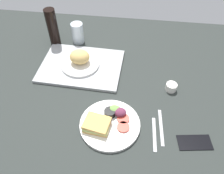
% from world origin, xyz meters
% --- Properties ---
extents(ground_plane, '(1.90, 1.50, 0.03)m').
position_xyz_m(ground_plane, '(0.00, 0.00, -0.01)').
color(ground_plane, '#282D2B').
extents(serving_tray, '(0.46, 0.35, 0.02)m').
position_xyz_m(serving_tray, '(-0.18, 0.20, 0.01)').
color(serving_tray, '#9EA0A3').
rests_on(serving_tray, ground_plane).
extents(bread_plate_near, '(0.22, 0.22, 0.09)m').
position_xyz_m(bread_plate_near, '(-0.18, 0.20, 0.05)').
color(bread_plate_near, white).
rests_on(bread_plate_near, serving_tray).
extents(plate_with_salad, '(0.27, 0.27, 0.05)m').
position_xyz_m(plate_with_salad, '(0.03, -0.16, 0.02)').
color(plate_with_salad, white).
rests_on(plate_with_salad, ground_plane).
extents(drinking_glass, '(0.07, 0.07, 0.13)m').
position_xyz_m(drinking_glass, '(-0.25, 0.43, 0.06)').
color(drinking_glass, silver).
rests_on(drinking_glass, ground_plane).
extents(soda_bottle, '(0.06, 0.06, 0.23)m').
position_xyz_m(soda_bottle, '(-0.39, 0.39, 0.12)').
color(soda_bottle, black).
rests_on(soda_bottle, ground_plane).
extents(espresso_cup, '(0.06, 0.06, 0.04)m').
position_xyz_m(espresso_cup, '(0.32, 0.09, 0.02)').
color(espresso_cup, silver).
rests_on(espresso_cup, ground_plane).
extents(fork, '(0.02, 0.17, 0.01)m').
position_xyz_m(fork, '(0.24, -0.19, 0.00)').
color(fork, '#B7B7BC').
rests_on(fork, ground_plane).
extents(knife, '(0.03, 0.19, 0.01)m').
position_xyz_m(knife, '(0.27, -0.15, 0.00)').
color(knife, '#B7B7BC').
rests_on(knife, ground_plane).
extents(cell_phone, '(0.15, 0.09, 0.01)m').
position_xyz_m(cell_phone, '(0.41, -0.21, 0.00)').
color(cell_phone, black).
rests_on(cell_phone, ground_plane).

